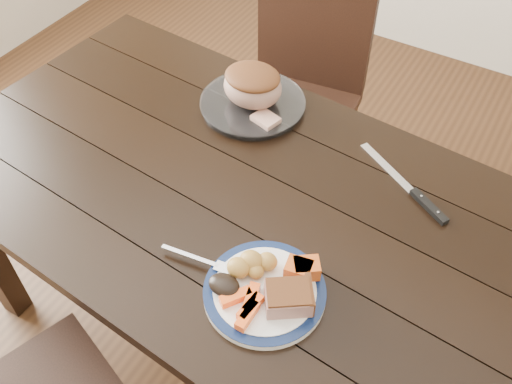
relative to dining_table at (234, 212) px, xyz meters
The scene contains 15 objects.
ground 0.66m from the dining_table, ahead, with size 4.00×4.00×0.00m, color #472B16.
dining_table is the anchor object (origin of this frame).
chair_far 0.77m from the dining_table, 103.76° to the left, with size 0.47×0.48×0.93m.
dinner_plate 0.33m from the dining_table, 45.23° to the right, with size 0.26×0.26×0.02m, color white.
plate_rim 0.34m from the dining_table, 45.23° to the right, with size 0.26×0.26×0.02m, color #0C1B40.
serving_platter 0.34m from the dining_table, 112.18° to the left, with size 0.30×0.30×0.02m, color white.
pork_slice 0.39m from the dining_table, 39.25° to the right, with size 0.09×0.07×0.04m, color #AC7569.
roasted_potatoes 0.30m from the dining_table, 47.57° to the right, with size 0.09×0.09×0.05m.
carrot_batons 0.38m from the dining_table, 53.01° to the right, with size 0.08×0.11×0.02m.
pumpkin_wedges 0.34m from the dining_table, 28.93° to the right, with size 0.08×0.07×0.04m.
dark_mushroom 0.34m from the dining_table, 60.72° to the right, with size 0.07×0.05×0.03m, color black.
fork 0.27m from the dining_table, 73.01° to the right, with size 0.18×0.04×0.00m.
roast_joint 0.36m from the dining_table, 112.18° to the left, with size 0.17×0.15×0.11m, color #A97967.
cut_slice 0.28m from the dining_table, 100.94° to the left, with size 0.07×0.06×0.02m, color tan.
carving_knife 0.47m from the dining_table, 26.93° to the left, with size 0.29×0.18×0.01m.
Camera 1 is at (0.55, -0.80, 1.80)m, focal length 40.00 mm.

